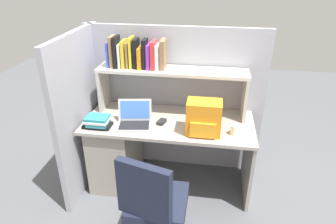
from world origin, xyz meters
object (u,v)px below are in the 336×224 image
(backpack, at_px, (204,118))
(computer_mouse, at_px, (161,122))
(laptop, at_px, (135,120))
(paper_cup, at_px, (235,130))
(office_chair, at_px, (155,212))

(backpack, height_order, computer_mouse, backpack)
(laptop, height_order, paper_cup, laptop)
(laptop, relative_size, office_chair, 0.37)
(paper_cup, height_order, office_chair, office_chair)
(laptop, xyz_separation_m, computer_mouse, (0.24, 0.06, -0.03))
(laptop, distance_m, paper_cup, 0.91)
(office_chair, bearing_deg, computer_mouse, -67.92)
(paper_cup, distance_m, office_chair, 0.98)
(backpack, xyz_separation_m, office_chair, (-0.31, -0.67, -0.48))
(backpack, height_order, paper_cup, backpack)
(paper_cup, bearing_deg, backpack, -176.73)
(computer_mouse, bearing_deg, office_chair, -67.15)
(paper_cup, bearing_deg, computer_mouse, 171.76)
(backpack, relative_size, computer_mouse, 2.89)
(laptop, relative_size, computer_mouse, 3.34)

